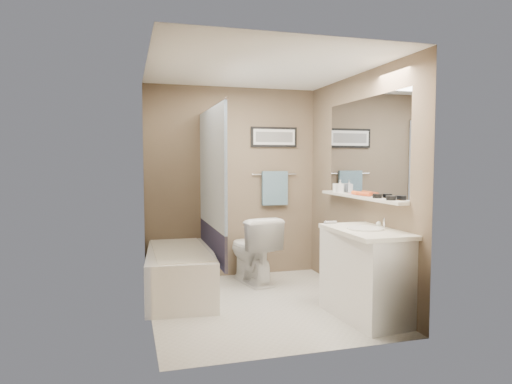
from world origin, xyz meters
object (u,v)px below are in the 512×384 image
object	(u,v)px
bathtub	(180,273)
hair_brush_front	(364,194)
toilet	(252,249)
candle_bowl_near	(391,198)
vanity	(366,276)
glass_jar	(336,188)
soap_bottle	(340,186)
hair_brush_back	(358,193)
candle_bowl_far	(377,196)

from	to	relation	value
bathtub	hair_brush_front	xyz separation A→B (m)	(1.79, -0.79, 0.89)
bathtub	toilet	bearing A→B (deg)	22.35
bathtub	candle_bowl_near	bearing A→B (deg)	-31.09
bathtub	vanity	size ratio (longest dim) A/B	1.67
glass_jar	toilet	bearing A→B (deg)	153.69
bathtub	vanity	bearing A→B (deg)	-32.03
hair_brush_front	soap_bottle	size ratio (longest dim) A/B	1.53
toilet	hair_brush_back	bearing A→B (deg)	122.43
bathtub	candle_bowl_far	xyz separation A→B (m)	(1.79, -1.06, 0.89)
vanity	candle_bowl_near	xyz separation A→B (m)	(0.19, -0.09, 0.73)
candle_bowl_far	soap_bottle	bearing A→B (deg)	90.00
bathtub	soap_bottle	world-z (taller)	soap_bottle
vanity	candle_bowl_far	distance (m)	0.77
soap_bottle	vanity	bearing A→B (deg)	-101.09
hair_brush_back	soap_bottle	distance (m)	0.43
bathtub	candle_bowl_far	distance (m)	2.25
vanity	hair_brush_front	world-z (taller)	hair_brush_front
candle_bowl_near	candle_bowl_far	world-z (taller)	same
candle_bowl_far	hair_brush_front	world-z (taller)	hair_brush_front
candle_bowl_far	soap_bottle	size ratio (longest dim) A/B	0.62
vanity	hair_brush_front	xyz separation A→B (m)	(0.19, 0.41, 0.74)
vanity	candle_bowl_far	world-z (taller)	candle_bowl_far
toilet	candle_bowl_near	xyz separation A→B (m)	(0.89, -1.58, 0.73)
vanity	hair_brush_back	world-z (taller)	hair_brush_back
glass_jar	candle_bowl_far	bearing A→B (deg)	-90.00
vanity	glass_jar	distance (m)	1.31
hair_brush_back	toilet	bearing A→B (deg)	132.66
hair_brush_front	glass_jar	bearing A→B (deg)	90.00
toilet	hair_brush_back	distance (m)	1.50
soap_bottle	toilet	bearing A→B (deg)	148.68
hair_brush_back	soap_bottle	world-z (taller)	soap_bottle
candle_bowl_near	glass_jar	xyz separation A→B (m)	(0.00, 1.14, 0.03)
vanity	candle_bowl_near	world-z (taller)	candle_bowl_near
soap_bottle	glass_jar	bearing A→B (deg)	90.00
hair_brush_front	soap_bottle	distance (m)	0.54
bathtub	candle_bowl_far	bearing A→B (deg)	-25.78
bathtub	soap_bottle	bearing A→B (deg)	-3.31
glass_jar	vanity	bearing A→B (deg)	-100.04
hair_brush_back	glass_jar	size ratio (longest dim) A/B	2.20
candle_bowl_far	hair_brush_back	world-z (taller)	hair_brush_back
glass_jar	soap_bottle	distance (m)	0.10
candle_bowl_near	candle_bowl_far	size ratio (longest dim) A/B	1.00
toilet	candle_bowl_far	world-z (taller)	candle_bowl_far
bathtub	glass_jar	xyz separation A→B (m)	(1.79, -0.15, 0.92)
bathtub	soap_bottle	xyz separation A→B (m)	(1.79, -0.26, 0.94)
vanity	candle_bowl_far	xyz separation A→B (m)	(0.19, 0.14, 0.73)
candle_bowl_far	vanity	bearing A→B (deg)	-142.24
hair_brush_back	glass_jar	distance (m)	0.52
bathtub	vanity	distance (m)	2.01
vanity	hair_brush_back	distance (m)	0.92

